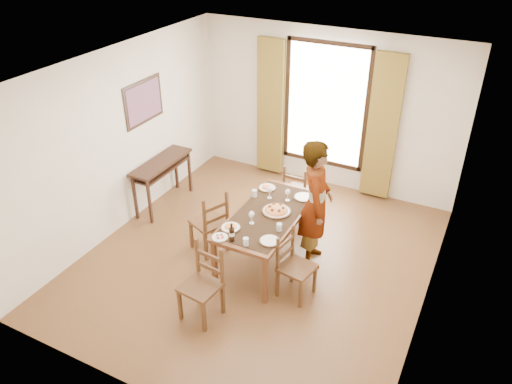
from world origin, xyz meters
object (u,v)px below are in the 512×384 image
at_px(pasta_platter, 276,209).
at_px(console_table, 162,167).
at_px(man, 316,204).
at_px(dining_table, 268,218).

bearing_deg(pasta_platter, console_table, 168.46).
bearing_deg(man, console_table, 64.94).
xyz_separation_m(dining_table, pasta_platter, (0.09, 0.08, 0.12)).
distance_m(console_table, man, 2.73).
distance_m(console_table, dining_table, 2.20).
xyz_separation_m(man, pasta_platter, (-0.48, -0.18, -0.11)).
relative_size(man, pasta_platter, 4.56).
xyz_separation_m(console_table, dining_table, (2.14, -0.53, 0.00)).
relative_size(console_table, dining_table, 0.69).
height_order(man, pasta_platter, man).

